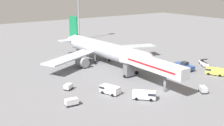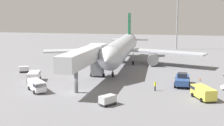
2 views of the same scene
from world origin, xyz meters
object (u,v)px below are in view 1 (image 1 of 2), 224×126
(service_van_near_left, at_px, (215,71))
(baggage_cart_rear_left, at_px, (203,89))
(airplane_at_gate, at_px, (103,49))
(baggage_cart_outer_right, at_px, (68,87))
(ground_crew_worker_foreground, at_px, (187,74))
(belt_loader_truck, at_px, (204,63))
(safety_cone_alpha, at_px, (178,63))
(service_van_near_right, at_px, (145,95))
(pushback_tug, at_px, (184,66))
(baggage_cart_mid_right, at_px, (72,102))
(service_van_mid_center, at_px, (110,89))
(jet_bridge, at_px, (148,64))

(service_van_near_left, distance_m, baggage_cart_rear_left, 15.62)
(airplane_at_gate, xyz_separation_m, baggage_cart_outer_right, (-20.23, -15.33, -3.77))
(ground_crew_worker_foreground, bearing_deg, belt_loader_truck, 19.46)
(belt_loader_truck, bearing_deg, safety_cone_alpha, 134.04)
(airplane_at_gate, relative_size, ground_crew_worker_foreground, 27.05)
(service_van_near_right, xyz_separation_m, baggage_cart_outer_right, (-11.28, 15.14, -0.34))
(baggage_cart_rear_left, bearing_deg, pushback_tug, 54.81)
(belt_loader_truck, bearing_deg, airplane_at_gate, 140.87)
(belt_loader_truck, bearing_deg, baggage_cart_rear_left, -142.99)
(baggage_cart_rear_left, relative_size, ground_crew_worker_foreground, 1.64)
(baggage_cart_mid_right, distance_m, ground_crew_worker_foreground, 34.99)
(service_van_near_right, bearing_deg, airplane_at_gate, 73.63)
(pushback_tug, distance_m, baggage_cart_mid_right, 39.84)
(pushback_tug, relative_size, baggage_cart_mid_right, 2.34)
(baggage_cart_outer_right, bearing_deg, baggage_cart_mid_right, -111.85)
(airplane_at_gate, distance_m, baggage_cart_outer_right, 25.66)
(service_van_near_right, distance_m, safety_cone_alpha, 32.51)
(airplane_at_gate, bearing_deg, service_van_mid_center, -120.07)
(service_van_near_right, bearing_deg, baggage_cart_mid_right, 157.08)
(ground_crew_worker_foreground, bearing_deg, service_van_mid_center, 175.54)
(service_van_mid_center, distance_m, service_van_near_left, 32.95)
(belt_loader_truck, relative_size, ground_crew_worker_foreground, 3.15)
(airplane_at_gate, relative_size, jet_bridge, 2.19)
(service_van_mid_center, relative_size, safety_cone_alpha, 8.93)
(airplane_at_gate, distance_m, service_van_near_left, 34.36)
(belt_loader_truck, height_order, baggage_cart_outer_right, belt_loader_truck)
(belt_loader_truck, distance_m, ground_crew_worker_foreground, 14.55)
(service_van_near_right, height_order, safety_cone_alpha, service_van_near_right)
(jet_bridge, xyz_separation_m, belt_loader_truck, (26.95, 3.23, -4.65))
(service_van_near_left, relative_size, ground_crew_worker_foreground, 3.08)
(service_van_near_right, distance_m, ground_crew_worker_foreground, 20.85)
(pushback_tug, xyz_separation_m, service_van_near_left, (3.29, -8.36, -0.04))
(pushback_tug, distance_m, safety_cone_alpha, 6.55)
(jet_bridge, bearing_deg, baggage_cart_mid_right, -178.15)
(airplane_at_gate, distance_m, service_van_near_right, 31.94)
(airplane_at_gate, distance_m, belt_loader_truck, 32.34)
(pushback_tug, relative_size, service_van_near_right, 1.34)
(baggage_cart_rear_left, relative_size, baggage_cart_mid_right, 1.01)
(ground_crew_worker_foreground, bearing_deg, baggage_cart_mid_right, 178.50)
(jet_bridge, height_order, safety_cone_alpha, jet_bridge)
(service_van_near_left, xyz_separation_m, baggage_cart_outer_right, (-39.35, 13.01, -0.34))
(safety_cone_alpha, bearing_deg, service_van_near_left, -91.08)
(pushback_tug, height_order, belt_loader_truck, belt_loader_truck)
(baggage_cart_rear_left, height_order, safety_cone_alpha, baggage_cart_rear_left)
(ground_crew_worker_foreground, bearing_deg, baggage_cart_rear_left, -121.18)
(service_van_near_right, relative_size, service_van_near_left, 0.92)
(belt_loader_truck, xyz_separation_m, ground_crew_worker_foreground, (-13.72, -4.85, 0.19))
(belt_loader_truck, bearing_deg, pushback_tug, 178.19)
(pushback_tug, distance_m, service_van_near_left, 8.99)
(baggage_cart_mid_right, bearing_deg, service_van_mid_center, 5.54)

